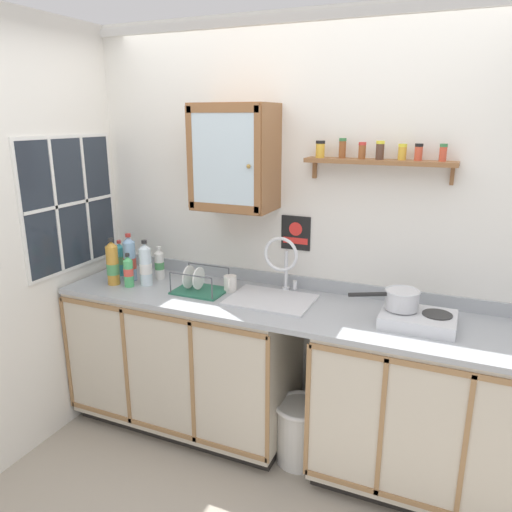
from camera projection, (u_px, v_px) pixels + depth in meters
The scene contains 22 objects.
floor at pixel (255, 493), 2.71m from camera, with size 5.84×5.84×0.00m, color #9E9384.
back_wall at pixel (305, 235), 3.03m from camera, with size 3.44×0.07×2.58m.
lower_cabinet_run at pixel (186, 358), 3.23m from camera, with size 1.45×0.63×0.93m.
lower_cabinet_run_right at pixel (427, 411), 2.65m from camera, with size 1.18×0.63×0.93m.
countertop at pixel (285, 307), 2.83m from camera, with size 2.80×0.65×0.03m, color #9EA3A8.
backsplash at pixel (302, 282), 3.08m from camera, with size 2.80×0.02×0.08m, color #9EA3A8.
sink at pixel (273, 298), 2.90m from camera, with size 0.49×0.41×0.48m.
hot_plate_stove at pixel (418, 319), 2.53m from camera, with size 0.37×0.28×0.07m.
saucepan at pixel (401, 299), 2.56m from camera, with size 0.35×0.23×0.10m.
bottle_water_blue_0 at pixel (130, 259), 3.21m from camera, with size 0.08×0.08×0.31m.
bottle_soda_green_1 at pixel (128, 271), 3.10m from camera, with size 0.06×0.06×0.22m.
bottle_water_clear_2 at pixel (146, 265), 3.12m from camera, with size 0.08×0.08×0.30m.
bottle_detergent_teal_3 at pixel (120, 259), 3.32m from camera, with size 0.06×0.06×0.24m.
bottle_opaque_white_4 at pixel (159, 264), 3.26m from camera, with size 0.06×0.06×0.22m.
bottle_juice_amber_5 at pixel (113, 264), 3.13m from camera, with size 0.08×0.08×0.31m.
dish_rack at pixel (199, 287), 3.03m from camera, with size 0.31×0.24×0.16m.
mug at pixel (230, 284), 3.02m from camera, with size 0.08×0.12×0.10m.
wall_cabinet at pixel (235, 157), 2.89m from camera, with size 0.47×0.34×0.62m.
spice_shelf at pixel (378, 159), 2.65m from camera, with size 0.81×0.14×0.23m.
warning_sign at pixel (296, 233), 3.02m from camera, with size 0.19×0.01×0.21m.
window at pixel (70, 204), 3.12m from camera, with size 0.03×0.79×0.85m.
trash_bin at pixel (300, 430), 2.92m from camera, with size 0.32×0.32×0.38m.
Camera 1 is at (0.90, -2.06, 2.00)m, focal length 34.45 mm.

